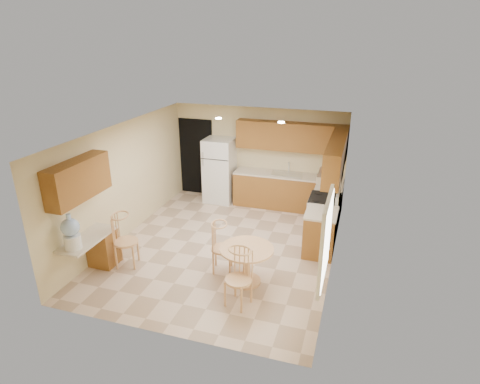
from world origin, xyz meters
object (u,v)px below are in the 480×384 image
(refrigerator, at_px, (220,170))
(chair_table_a, at_px, (221,245))
(chair_table_b, at_px, (236,276))
(dining_table, at_px, (247,260))
(water_crock, at_px, (71,233))
(stove, at_px, (323,216))
(chair_desk, at_px, (122,238))

(refrigerator, bearing_deg, chair_table_a, -69.66)
(chair_table_a, relative_size, chair_table_b, 0.97)
(dining_table, distance_m, chair_table_a, 0.59)
(chair_table_a, distance_m, water_crock, 2.60)
(stove, relative_size, dining_table, 1.14)
(stove, distance_m, water_crock, 5.13)
(dining_table, distance_m, water_crock, 3.06)
(water_crock, bearing_deg, chair_table_a, 26.66)
(refrigerator, height_order, chair_table_b, refrigerator)
(dining_table, height_order, water_crock, water_crock)
(chair_desk, bearing_deg, dining_table, 78.81)
(chair_desk, height_order, water_crock, water_crock)
(refrigerator, xyz_separation_m, water_crock, (-1.05, -4.47, 0.21))
(chair_table_b, bearing_deg, dining_table, -71.71)
(dining_table, relative_size, water_crock, 1.49)
(water_crock, bearing_deg, chair_desk, 59.71)
(dining_table, height_order, chair_desk, chair_desk)
(refrigerator, xyz_separation_m, stove, (2.88, -1.22, -0.38))
(chair_table_a, relative_size, chair_desk, 0.93)
(chair_desk, xyz_separation_m, water_crock, (-0.45, -0.77, 0.41))
(water_crock, bearing_deg, chair_table_b, 4.83)
(dining_table, relative_size, chair_table_b, 0.95)
(chair_table_a, distance_m, chair_table_b, 1.08)
(refrigerator, height_order, water_crock, refrigerator)
(dining_table, relative_size, chair_table_a, 0.98)
(chair_table_a, bearing_deg, chair_table_b, 21.44)
(chair_table_b, bearing_deg, refrigerator, -52.10)
(stove, height_order, water_crock, water_crock)
(stove, distance_m, dining_table, 2.51)
(refrigerator, distance_m, chair_desk, 3.75)
(water_crock, bearing_deg, dining_table, 19.26)
(dining_table, xyz_separation_m, water_crock, (-2.83, -0.99, 0.60))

